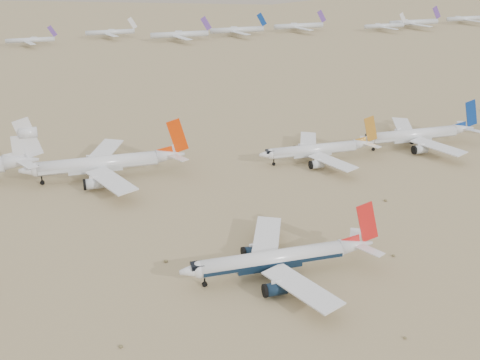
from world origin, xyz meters
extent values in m
plane|color=olive|center=(0.00, 0.00, 0.00)|extent=(7000.00, 7000.00, 0.00)
cylinder|color=silver|center=(-7.45, 1.37, 4.67)|extent=(34.32, 4.06, 4.06)
cube|color=#0D1D31|center=(-7.45, 1.37, 4.16)|extent=(33.63, 4.12, 0.91)
sphere|color=silver|center=(-24.61, 1.37, 4.67)|extent=(4.06, 4.06, 4.06)
cube|color=black|center=(-25.22, 1.37, 5.78)|extent=(2.84, 2.64, 1.01)
cone|color=silver|center=(13.76, 1.37, 4.97)|extent=(8.58, 4.06, 4.06)
cube|color=silver|center=(-4.80, -10.66, 3.96)|extent=(13.25, 20.89, 0.64)
cube|color=silver|center=(15.43, -2.57, 5.48)|extent=(5.45, 7.12, 0.24)
cylinder|color=#0D1D31|center=(-9.35, -7.06, 2.13)|extent=(4.77, 2.92, 2.92)
cube|color=silver|center=(-4.80, 13.41, 3.96)|extent=(13.25, 20.89, 0.64)
cube|color=silver|center=(15.43, 5.32, 5.48)|extent=(5.45, 7.12, 0.24)
cylinder|color=#0D1D31|center=(-9.35, 9.81, 2.13)|extent=(4.77, 2.92, 2.92)
cube|color=red|center=(16.15, 1.37, 10.89)|extent=(6.50, 0.32, 10.72)
cylinder|color=black|center=(-23.59, 1.37, 0.61)|extent=(1.22, 0.51, 1.22)
cylinder|color=black|center=(-6.02, -1.47, 0.85)|extent=(1.70, 1.01, 1.70)
cylinder|color=black|center=(-6.02, 4.21, 0.85)|extent=(1.70, 1.01, 1.70)
cylinder|color=silver|center=(70.35, 70.32, 4.72)|extent=(33.84, 4.10, 4.10)
cube|color=silver|center=(70.35, 70.32, 4.20)|extent=(33.16, 4.16, 0.92)
sphere|color=silver|center=(53.43, 70.32, 4.72)|extent=(4.10, 4.10, 4.10)
cube|color=black|center=(52.81, 70.32, 5.84)|extent=(2.87, 2.67, 1.03)
cone|color=silver|center=(91.26, 70.32, 5.02)|extent=(8.46, 4.10, 4.10)
cube|color=silver|center=(72.96, 58.40, 4.00)|extent=(13.07, 20.59, 0.64)
cube|color=silver|center=(92.90, 66.42, 5.54)|extent=(5.37, 7.02, 0.25)
cylinder|color=silver|center=(68.47, 61.96, 2.15)|extent=(4.70, 2.95, 2.95)
cube|color=silver|center=(72.96, 82.24, 4.00)|extent=(13.07, 20.59, 0.64)
cube|color=silver|center=(92.90, 74.23, 5.54)|extent=(5.37, 7.02, 0.25)
cylinder|color=silver|center=(68.47, 78.69, 2.15)|extent=(4.70, 2.95, 2.95)
cube|color=navy|center=(93.61, 70.32, 10.88)|extent=(6.41, 0.33, 10.57)
cylinder|color=black|center=(54.45, 70.32, 0.62)|extent=(1.23, 0.51, 1.23)
cylinder|color=black|center=(71.76, 67.45, 0.86)|extent=(1.72, 1.03, 1.72)
cylinder|color=black|center=(71.76, 73.20, 0.86)|extent=(1.72, 1.03, 1.72)
cylinder|color=silver|center=(29.66, 66.79, 4.28)|extent=(30.63, 3.72, 3.72)
cube|color=silver|center=(29.66, 66.79, 3.82)|extent=(30.02, 3.78, 0.84)
sphere|color=silver|center=(14.34, 66.79, 4.28)|extent=(3.72, 3.72, 3.72)
cube|color=black|center=(13.78, 66.79, 5.30)|extent=(2.61, 2.42, 0.93)
cone|color=silver|center=(48.59, 66.79, 4.56)|extent=(7.66, 3.72, 3.72)
cube|color=silver|center=(32.02, 55.99, 3.63)|extent=(11.83, 18.64, 0.58)
cube|color=silver|center=(50.08, 63.25, 5.03)|extent=(4.86, 6.36, 0.22)
cylinder|color=silver|center=(27.95, 59.21, 1.95)|extent=(4.25, 2.68, 2.68)
cube|color=silver|center=(32.02, 77.59, 3.63)|extent=(11.83, 18.64, 0.58)
cube|color=silver|center=(50.08, 70.33, 5.03)|extent=(4.86, 6.36, 0.22)
cylinder|color=silver|center=(27.95, 74.37, 1.95)|extent=(4.25, 2.68, 2.68)
cube|color=#C28028|center=(50.71, 66.79, 9.86)|extent=(5.81, 0.30, 9.57)
cylinder|color=black|center=(15.27, 66.79, 0.56)|extent=(1.12, 0.47, 1.12)
cylinder|color=black|center=(30.93, 64.18, 0.78)|extent=(1.56, 0.93, 1.56)
cylinder|color=black|center=(30.93, 69.40, 0.78)|extent=(1.56, 0.93, 1.56)
cylinder|color=silver|center=(-42.44, 71.45, 5.30)|extent=(37.70, 4.61, 4.61)
cube|color=silver|center=(-42.44, 71.45, 4.72)|extent=(36.94, 4.68, 1.04)
sphere|color=silver|center=(-61.29, 71.45, 5.30)|extent=(4.61, 4.61, 4.61)
cube|color=black|center=(-61.98, 71.45, 6.57)|extent=(3.23, 2.99, 1.15)
cone|color=silver|center=(-19.14, 71.45, 5.64)|extent=(9.42, 4.61, 4.61)
cube|color=silver|center=(-39.53, 58.15, 4.49)|extent=(14.56, 22.94, 0.71)
cube|color=silver|center=(-17.31, 67.10, 6.22)|extent=(5.98, 7.82, 0.28)
cylinder|color=silver|center=(-44.53, 62.11, 2.41)|extent=(5.24, 3.32, 3.32)
cube|color=silver|center=(-39.53, 84.75, 4.49)|extent=(14.56, 22.94, 0.71)
cube|color=silver|center=(-17.31, 75.81, 6.22)|extent=(5.98, 7.82, 0.28)
cylinder|color=silver|center=(-44.53, 80.79, 2.41)|extent=(5.24, 3.32, 3.32)
cube|color=red|center=(-16.52, 71.45, 12.18)|extent=(7.14, 0.37, 11.77)
cylinder|color=black|center=(-60.14, 71.45, 0.69)|extent=(1.38, 0.58, 1.38)
cylinder|color=black|center=(-40.87, 68.23, 0.97)|extent=(1.94, 1.15, 1.94)
cylinder|color=black|center=(-40.87, 74.68, 0.97)|extent=(1.94, 1.15, 1.94)
cone|color=silver|center=(-65.96, 77.32, 6.39)|extent=(10.89, 5.22, 5.22)
cube|color=silver|center=(-63.84, 72.30, 7.04)|extent=(6.92, 9.04, 0.31)
cube|color=silver|center=(-63.84, 82.34, 7.04)|extent=(6.92, 9.04, 0.31)
cube|color=silver|center=(-62.93, 77.32, 13.92)|extent=(8.26, 0.42, 13.61)
cylinder|color=silver|center=(-62.63, 77.32, 15.60)|extent=(5.45, 3.38, 3.38)
cylinder|color=silver|center=(-71.43, 311.03, 3.93)|extent=(31.05, 3.07, 3.07)
cube|color=#5E3996|center=(-56.82, 311.03, 9.12)|extent=(6.18, 0.31, 7.79)
cube|color=silver|center=(-71.43, 302.99, 3.47)|extent=(8.18, 14.29, 0.31)
cube|color=silver|center=(-71.43, 319.06, 3.47)|extent=(8.18, 14.29, 0.31)
cylinder|color=silver|center=(-18.20, 326.52, 4.08)|extent=(34.07, 3.37, 3.37)
cube|color=silver|center=(-2.17, 326.52, 9.78)|extent=(6.79, 0.34, 8.55)
cube|color=silver|center=(-18.20, 317.70, 3.58)|extent=(8.98, 15.68, 0.34)
cube|color=silver|center=(-18.20, 335.34, 3.58)|extent=(8.98, 15.68, 0.34)
cylinder|color=silver|center=(27.04, 302.41, 4.38)|extent=(39.98, 3.95, 3.95)
cube|color=#5E3996|center=(45.85, 302.41, 11.05)|extent=(7.96, 0.40, 10.03)
cube|color=silver|center=(27.04, 292.06, 3.78)|extent=(10.53, 18.40, 0.40)
cube|color=silver|center=(27.04, 312.76, 3.78)|extent=(10.53, 18.40, 0.40)
cylinder|color=silver|center=(70.13, 309.82, 4.35)|extent=(39.41, 3.89, 3.89)
cube|color=navy|center=(88.68, 309.82, 10.93)|extent=(7.85, 0.39, 9.89)
cube|color=silver|center=(70.13, 299.62, 3.76)|extent=(10.38, 18.14, 0.39)
cube|color=silver|center=(70.13, 320.02, 3.76)|extent=(10.38, 18.14, 0.39)
cylinder|color=silver|center=(119.34, 314.64, 4.29)|extent=(38.24, 3.78, 3.78)
cube|color=#5E3996|center=(137.33, 314.64, 10.68)|extent=(7.62, 0.38, 9.59)
cube|color=silver|center=(119.34, 304.75, 3.72)|extent=(10.07, 17.60, 0.38)
cube|color=silver|center=(119.34, 324.54, 3.72)|extent=(10.07, 17.60, 0.38)
cylinder|color=silver|center=(181.88, 299.46, 3.97)|extent=(31.85, 3.15, 3.15)
cube|color=silver|center=(196.87, 299.46, 9.30)|extent=(6.34, 0.31, 7.99)
cube|color=silver|center=(181.88, 291.22, 3.50)|extent=(8.39, 14.66, 0.31)
cube|color=silver|center=(181.88, 307.71, 3.50)|extent=(8.39, 14.66, 0.31)
cylinder|color=silver|center=(210.57, 305.80, 4.39)|extent=(40.30, 3.98, 3.98)
cube|color=#5E3996|center=(229.54, 305.80, 11.12)|extent=(8.03, 0.40, 10.11)
cube|color=silver|center=(210.57, 295.37, 3.79)|extent=(10.62, 18.55, 0.40)
cube|color=silver|center=(210.57, 316.23, 3.79)|extent=(10.62, 18.55, 0.40)
cylinder|color=silver|center=(263.11, 312.99, 4.18)|extent=(36.02, 3.56, 3.56)
cube|color=silver|center=(263.11, 303.66, 3.65)|extent=(9.49, 16.58, 0.36)
cube|color=silver|center=(263.11, 322.31, 3.65)|extent=(9.49, 16.58, 0.36)
ellipsoid|color=brown|center=(-44.10, -14.90, 0.25)|extent=(0.84, 0.84, 0.46)
ellipsoid|color=brown|center=(-30.40, 14.40, 0.29)|extent=(0.98, 0.98, 0.54)
ellipsoid|color=brown|center=(10.70, -27.70, 0.21)|extent=(0.70, 0.70, 0.39)
ellipsoid|color=brown|center=(24.40, 1.60, 0.25)|extent=(0.84, 0.84, 0.46)
ellipsoid|color=brown|center=(38.10, 30.90, 0.29)|extent=(0.98, 0.98, 0.54)
camera|label=1|loc=(-47.56, -112.33, 76.64)|focal=45.00mm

